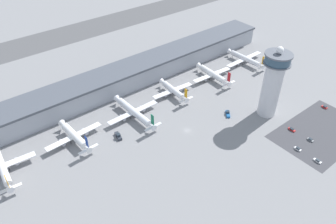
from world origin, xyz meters
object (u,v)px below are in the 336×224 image
object	(u,v)px
car_maroon_suv	(310,140)
car_green_van	(292,130)
service_truck_catering	(228,114)
service_truck_fuel	(118,136)
airplane_gate_alpha	(2,167)
car_navy_sedan	(325,107)
car_silver_sedan	(318,161)
airplane_gate_delta	(173,90)
airplane_gate_charlie	(134,112)
airplane_gate_echo	(213,74)
car_blue_compact	(298,149)
airplane_gate_bravo	(75,136)
control_tower	(273,82)
airplane_gate_foxtrot	(245,59)

from	to	relation	value
car_maroon_suv	car_green_van	xyz separation A→B (m)	(-0.55, 13.09, -0.01)
service_truck_catering	service_truck_fuel	bearing A→B (deg)	159.17
airplane_gate_alpha	car_maroon_suv	size ratio (longest dim) A/B	9.59
airplane_gate_alpha	car_maroon_suv	bearing A→B (deg)	-30.30
car_navy_sedan	car_silver_sedan	xyz separation A→B (m)	(-51.58, -25.88, 0.01)
service_truck_catering	car_green_van	bearing A→B (deg)	-61.61
airplane_gate_delta	service_truck_catering	distance (m)	44.27
airplane_gate_charlie	airplane_gate_echo	xyz separation A→B (m)	(76.76, 2.21, -0.25)
airplane_gate_delta	car_navy_sedan	world-z (taller)	airplane_gate_delta
service_truck_fuel	car_blue_compact	bearing A→B (deg)	-44.56
service_truck_catering	airplane_gate_bravo	bearing A→B (deg)	156.75
airplane_gate_alpha	airplane_gate_delta	world-z (taller)	airplane_gate_alpha
airplane_gate_charlie	service_truck_catering	xyz separation A→B (m)	(51.65, -37.76, -3.53)
airplane_gate_delta	car_navy_sedan	distance (m)	107.80
car_green_van	airplane_gate_charlie	bearing A→B (deg)	133.75
airplane_gate_bravo	car_blue_compact	size ratio (longest dim) A/B	8.49
airplane_gate_charlie	airplane_gate_bravo	bearing A→B (deg)	176.61
car_silver_sedan	airplane_gate_delta	bearing A→B (deg)	101.67
airplane_gate_charlie	car_navy_sedan	size ratio (longest dim) A/B	10.25
service_truck_catering	car_silver_sedan	xyz separation A→B (m)	(7.66, -63.03, -0.27)
airplane_gate_delta	service_truck_fuel	size ratio (longest dim) A/B	4.23
car_silver_sedan	car_maroon_suv	bearing A→B (deg)	44.55
car_green_van	airplane_gate_bravo	bearing A→B (deg)	145.76
control_tower	airplane_gate_charlie	size ratio (longest dim) A/B	1.15
airplane_gate_charlie	service_truck_catering	distance (m)	64.08
airplane_gate_bravo	car_navy_sedan	size ratio (longest dim) A/B	8.71
control_tower	airplane_gate_delta	bearing A→B (deg)	122.28
airplane_gate_foxtrot	car_maroon_suv	world-z (taller)	airplane_gate_foxtrot
airplane_gate_foxtrot	airplane_gate_charlie	bearing A→B (deg)	-178.40
airplane_gate_bravo	car_maroon_suv	size ratio (longest dim) A/B	9.02
control_tower	car_maroon_suv	xyz separation A→B (m)	(-1.33, -35.17, -24.53)
car_silver_sedan	service_truck_fuel	bearing A→B (deg)	131.13
airplane_gate_foxtrot	service_truck_fuel	distance (m)	136.90
airplane_gate_charlie	airplane_gate_delta	xyz separation A→B (m)	(37.65, 4.10, -0.18)
airplane_gate_bravo	airplane_gate_delta	size ratio (longest dim) A/B	1.10
airplane_gate_foxtrot	car_navy_sedan	size ratio (longest dim) A/B	9.63
airplane_gate_alpha	airplane_gate_foxtrot	world-z (taller)	airplane_gate_alpha
airplane_gate_echo	car_silver_sedan	distance (m)	104.53
airplane_gate_delta	car_navy_sedan	bearing A→B (deg)	-47.17
airplane_gate_delta	airplane_gate_foxtrot	bearing A→B (deg)	-0.60
airplane_gate_bravo	service_truck_catering	size ratio (longest dim) A/B	5.14
car_navy_sedan	airplane_gate_foxtrot	bearing A→B (deg)	85.64
service_truck_fuel	airplane_gate_charlie	bearing A→B (deg)	29.16
airplane_gate_alpha	airplane_gate_delta	bearing A→B (deg)	0.19
control_tower	service_truck_catering	distance (m)	36.03
service_truck_catering	service_truck_fuel	distance (m)	75.91
airplane_gate_delta	airplane_gate_charlie	bearing A→B (deg)	-173.78
airplane_gate_alpha	service_truck_catering	size ratio (longest dim) A/B	5.46
airplane_gate_alpha	car_silver_sedan	size ratio (longest dim) A/B	8.31
airplane_gate_bravo	car_navy_sedan	bearing A→B (deg)	-26.85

